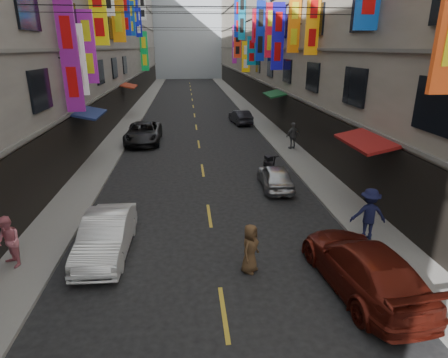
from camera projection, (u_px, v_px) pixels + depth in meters
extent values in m
cube|color=slate|center=(134.00, 116.00, 37.26)|extent=(2.00, 90.00, 0.12)
cube|color=slate|center=(253.00, 114.00, 38.39)|extent=(2.00, 90.00, 0.12)
cube|color=gray|center=(58.00, 12.00, 33.55)|extent=(10.00, 90.00, 19.00)
cube|color=black|center=(123.00, 101.00, 36.69)|extent=(0.12, 85.50, 3.00)
cube|color=#66635E|center=(122.00, 83.00, 36.13)|extent=(0.16, 90.00, 0.14)
cube|color=#66635E|center=(119.00, 48.00, 35.06)|extent=(0.16, 90.00, 0.14)
cube|color=#66635E|center=(115.00, 11.00, 34.00)|extent=(0.16, 90.00, 0.14)
cube|color=gray|center=(317.00, 14.00, 35.81)|extent=(10.00, 90.00, 19.00)
cube|color=black|center=(263.00, 99.00, 38.00)|extent=(0.12, 85.50, 3.00)
cube|color=#66635E|center=(263.00, 82.00, 37.43)|extent=(0.16, 90.00, 0.14)
cube|color=#66635E|center=(264.00, 48.00, 36.36)|extent=(0.16, 90.00, 0.14)
cube|color=#66635E|center=(265.00, 13.00, 35.30)|extent=(0.16, 90.00, 0.14)
cube|color=#AEB8C2|center=(187.00, 25.00, 81.09)|extent=(18.00, 8.00, 22.00)
cube|color=#791678|center=(70.00, 58.00, 18.51)|extent=(0.89, 0.18, 5.31)
cylinder|color=black|center=(69.00, 58.00, 18.51)|extent=(0.99, 0.08, 0.08)
cube|color=white|center=(79.00, 60.00, 20.34)|extent=(0.72, 0.18, 3.71)
cylinder|color=black|center=(78.00, 60.00, 20.33)|extent=(0.82, 0.08, 0.08)
cube|color=#FF9A0D|center=(313.00, 24.00, 21.28)|extent=(0.76, 0.18, 3.40)
cylinder|color=black|center=(313.00, 24.00, 21.28)|extent=(0.86, 0.08, 0.08)
cube|color=#971B97|center=(88.00, 47.00, 22.15)|extent=(0.85, 0.18, 4.14)
cylinder|color=black|center=(87.00, 47.00, 22.15)|extent=(0.95, 0.08, 0.08)
cube|color=orange|center=(294.00, 24.00, 24.76)|extent=(0.79, 0.18, 3.64)
cylinder|color=black|center=(295.00, 24.00, 24.77)|extent=(0.89, 0.08, 0.08)
cube|color=yellow|center=(98.00, 13.00, 24.57)|extent=(1.09, 0.18, 4.05)
cylinder|color=black|center=(98.00, 13.00, 24.57)|extent=(1.19, 0.08, 0.08)
cube|color=#160FB0|center=(278.00, 37.00, 28.86)|extent=(0.94, 0.18, 4.90)
cylinder|color=black|center=(279.00, 37.00, 28.87)|extent=(1.04, 0.08, 0.08)
cube|color=red|center=(270.00, 31.00, 32.06)|extent=(0.73, 0.18, 4.39)
cylinder|color=black|center=(270.00, 31.00, 32.06)|extent=(0.83, 0.08, 0.08)
cube|color=orange|center=(117.00, 5.00, 31.63)|extent=(1.08, 0.18, 5.95)
cylinder|color=black|center=(116.00, 5.00, 31.62)|extent=(1.18, 0.08, 0.08)
cube|color=#0E25A4|center=(260.00, 31.00, 35.70)|extent=(0.84, 0.18, 5.40)
cylinder|color=black|center=(261.00, 31.00, 35.70)|extent=(0.94, 0.08, 0.08)
cube|color=#0F1FB0|center=(125.00, 14.00, 36.08)|extent=(0.99, 0.18, 3.80)
cylinder|color=black|center=(124.00, 14.00, 36.07)|extent=(1.09, 0.08, 0.08)
cube|color=red|center=(256.00, 26.00, 37.88)|extent=(0.79, 0.18, 3.19)
cylinder|color=black|center=(256.00, 26.00, 37.89)|extent=(0.89, 0.08, 0.08)
cube|color=#0B6987|center=(252.00, 51.00, 40.29)|extent=(0.98, 0.18, 2.95)
cylinder|color=black|center=(252.00, 51.00, 40.30)|extent=(1.08, 0.08, 0.08)
cube|color=#0E48A8|center=(130.00, 19.00, 39.61)|extent=(0.97, 0.18, 3.39)
cylinder|color=black|center=(130.00, 19.00, 39.61)|extent=(1.07, 0.08, 0.08)
cube|color=#1119C6|center=(133.00, 9.00, 41.60)|extent=(1.12, 0.18, 3.51)
cylinder|color=black|center=(133.00, 9.00, 41.59)|extent=(1.22, 0.08, 0.08)
cube|color=#E4AF0C|center=(246.00, 57.00, 44.19)|extent=(0.97, 0.18, 3.49)
cylinder|color=black|center=(246.00, 57.00, 44.20)|extent=(1.07, 0.08, 0.08)
cube|color=#0D729C|center=(242.00, 14.00, 46.50)|extent=(0.87, 0.18, 5.98)
cylinder|color=black|center=(242.00, 14.00, 46.50)|extent=(0.97, 0.08, 0.08)
cube|color=#0D149F|center=(139.00, 23.00, 47.62)|extent=(0.78, 0.18, 3.46)
cylinder|color=black|center=(138.00, 23.00, 47.62)|extent=(0.88, 0.08, 0.08)
cube|color=#1030BC|center=(239.00, 17.00, 48.50)|extent=(1.13, 0.18, 4.92)
cylinder|color=black|center=(239.00, 17.00, 48.50)|extent=(1.23, 0.08, 0.08)
cube|color=red|center=(237.00, 44.00, 50.85)|extent=(0.97, 0.18, 3.57)
cylinder|color=black|center=(238.00, 44.00, 50.86)|extent=(1.07, 0.08, 0.08)
cube|color=#0D9940|center=(144.00, 51.00, 52.05)|extent=(1.04, 0.18, 5.21)
cylinder|color=black|center=(144.00, 51.00, 52.04)|extent=(1.14, 0.08, 0.08)
cube|color=silver|center=(143.00, 8.00, 52.43)|extent=(0.88, 0.18, 3.13)
cylinder|color=black|center=(142.00, 8.00, 52.43)|extent=(0.98, 0.08, 0.08)
cube|color=#901A88|center=(235.00, 44.00, 55.06)|extent=(0.65, 0.18, 5.36)
cylinder|color=black|center=(235.00, 44.00, 55.06)|extent=(0.75, 0.08, 0.08)
cube|color=maroon|center=(366.00, 141.00, 14.92)|extent=(1.39, 3.20, 0.41)
cube|color=navy|center=(89.00, 113.00, 21.24)|extent=(1.39, 3.20, 0.41)
cube|color=#144C24|center=(275.00, 94.00, 29.93)|extent=(1.39, 3.20, 0.41)
cube|color=maroon|center=(129.00, 86.00, 36.26)|extent=(1.39, 3.20, 0.41)
cylinder|color=black|center=(201.00, 6.00, 16.35)|extent=(14.00, 0.04, 0.04)
cylinder|color=black|center=(193.00, 8.00, 29.08)|extent=(14.00, 0.04, 0.04)
cylinder|color=black|center=(191.00, 28.00, 42.49)|extent=(14.00, 0.04, 0.04)
cube|color=gold|center=(224.00, 313.00, 9.70)|extent=(0.12, 2.20, 0.01)
cube|color=gold|center=(209.00, 215.00, 15.33)|extent=(0.12, 2.20, 0.01)
cube|color=gold|center=(203.00, 170.00, 20.96)|extent=(0.12, 2.20, 0.01)
cube|color=gold|center=(199.00, 144.00, 26.59)|extent=(0.12, 2.20, 0.01)
cube|color=gold|center=(196.00, 127.00, 32.22)|extent=(0.12, 2.20, 0.01)
cube|color=gold|center=(195.00, 115.00, 37.84)|extent=(0.12, 2.20, 0.01)
cube|color=gold|center=(193.00, 106.00, 43.47)|extent=(0.12, 2.20, 0.01)
cube|color=gold|center=(192.00, 100.00, 49.10)|extent=(0.12, 2.20, 0.01)
cube|color=gold|center=(191.00, 94.00, 54.73)|extent=(0.12, 2.20, 0.01)
cube|color=gold|center=(191.00, 90.00, 60.36)|extent=(0.12, 2.20, 0.01)
cube|color=gold|center=(190.00, 86.00, 65.99)|extent=(0.12, 2.20, 0.01)
cube|color=gold|center=(190.00, 83.00, 71.62)|extent=(0.12, 2.20, 0.01)
cylinder|color=black|center=(274.00, 172.00, 19.91)|extent=(0.19, 0.51, 0.50)
cylinder|color=black|center=(266.00, 165.00, 21.10)|extent=(0.19, 0.51, 0.50)
cube|color=black|center=(270.00, 166.00, 20.45)|extent=(0.49, 1.33, 0.18)
cube|color=black|center=(269.00, 158.00, 20.56)|extent=(0.40, 0.59, 0.22)
cylinder|color=black|center=(274.00, 163.00, 19.85)|extent=(0.13, 0.36, 0.88)
cylinder|color=black|center=(274.00, 157.00, 19.73)|extent=(0.50, 0.13, 0.06)
imported|color=white|center=(106.00, 235.00, 12.30)|extent=(1.51, 4.12, 1.35)
imported|color=black|center=(143.00, 133.00, 26.78)|extent=(2.41, 5.20, 1.44)
imported|color=#611910|center=(363.00, 266.00, 10.49)|extent=(2.47, 5.10, 1.43)
imported|color=#B6B7BB|center=(275.00, 176.00, 18.15)|extent=(1.55, 3.54, 1.19)
imported|color=#25262D|center=(240.00, 117.00, 33.47)|extent=(1.82, 3.88, 1.23)
imported|color=pink|center=(8.00, 242.00, 11.32)|extent=(0.95, 0.96, 1.65)
imported|color=#131536|center=(369.00, 214.00, 12.99)|extent=(1.29, 0.81, 1.86)
imported|color=#58585A|center=(293.00, 136.00, 24.68)|extent=(1.18, 0.92, 1.77)
imported|color=#523921|center=(250.00, 248.00, 11.29)|extent=(0.87, 0.92, 1.56)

